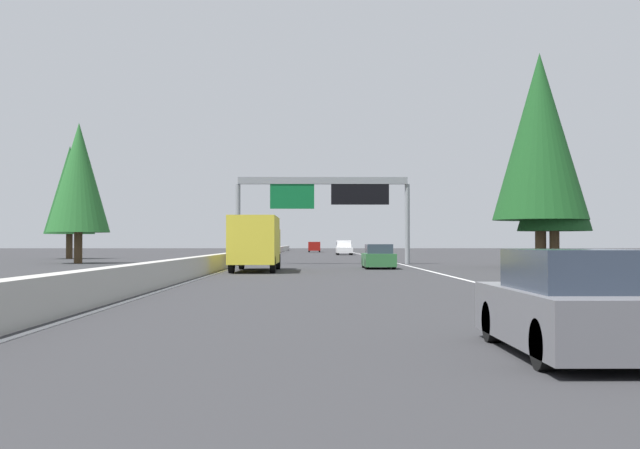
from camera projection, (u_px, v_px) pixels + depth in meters
ground_plane at (248, 262)px, 63.06m from camera, size 320.00×320.00×0.00m
median_barrier at (261, 253)px, 83.06m from camera, size 180.00×0.56×0.90m
shoulder_stripe_right at (383, 260)px, 73.15m from camera, size 160.00×0.16×0.01m
shoulder_stripe_median at (259, 260)px, 73.06m from camera, size 160.00×0.16×0.01m
sign_gantry_overhead at (325, 195)px, 58.07m from camera, size 0.50×12.68×6.32m
sedan_mid_center at (573, 306)px, 11.11m from camera, size 4.40×1.80×1.47m
box_truck_near_right at (256, 242)px, 43.65m from camera, size 8.50×2.40×2.95m
sedan_distant_a at (378, 257)px, 48.11m from camera, size 4.40×1.80×1.47m
pickup_mid_left at (344, 248)px, 102.57m from camera, size 5.60×2.00×1.86m
minivan_distant_b at (314, 246)px, 131.58m from camera, size 5.00×1.95×1.69m
conifer_right_near at (540, 137)px, 50.44m from camera, size 5.98×5.98×13.58m
conifer_right_mid at (554, 167)px, 50.09m from camera, size 4.58×4.58×10.41m
conifer_left_near at (79, 178)px, 60.25m from camera, size 4.68×4.68×10.63m
conifer_left_mid at (70, 190)px, 77.51m from camera, size 4.82×4.82×10.96m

